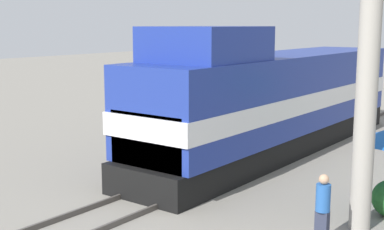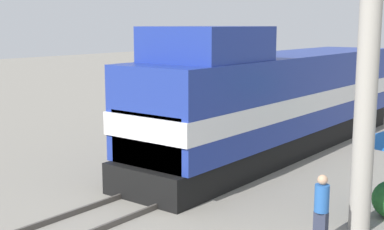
# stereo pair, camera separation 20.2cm
# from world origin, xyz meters

# --- Properties ---
(ground_plane) EXTENTS (120.00, 120.00, 0.00)m
(ground_plane) POSITION_xyz_m (0.00, 0.00, 0.00)
(ground_plane) COLOR gray
(rail_near) EXTENTS (0.08, 38.18, 0.15)m
(rail_near) POSITION_xyz_m (-0.72, 0.00, 0.07)
(rail_near) COLOR #4C4742
(rail_near) RESTS_ON ground_plane
(rail_far) EXTENTS (0.08, 38.18, 0.15)m
(rail_far) POSITION_xyz_m (0.72, 0.00, 0.07)
(rail_far) COLOR #4C4742
(rail_far) RESTS_ON ground_plane
(locomotive) EXTENTS (3.23, 16.70, 5.03)m
(locomotive) POSITION_xyz_m (0.00, 3.36, 2.11)
(locomotive) COLOR black
(locomotive) RESTS_ON ground_plane
(utility_pole) EXTENTS (1.80, 0.53, 9.16)m
(utility_pole) POSITION_xyz_m (5.74, -2.46, 4.62)
(utility_pole) COLOR #9E998E
(utility_pole) RESTS_ON ground_plane
(person_bystander) EXTENTS (0.34, 0.34, 1.70)m
(person_bystander) POSITION_xyz_m (5.38, -3.97, 0.92)
(person_bystander) COLOR #2D3347
(person_bystander) RESTS_ON ground_plane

